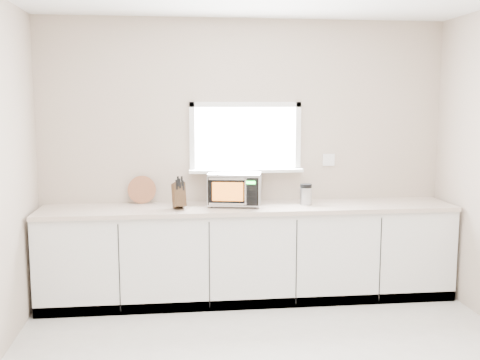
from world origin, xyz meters
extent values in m
cube|color=#BBA694|center=(0.00, 2.00, 1.35)|extent=(4.00, 0.02, 2.70)
cube|color=white|center=(0.00, 1.99, 1.55)|extent=(1.00, 0.02, 0.60)
cube|color=white|center=(0.00, 1.92, 1.23)|extent=(1.12, 0.16, 0.03)
cube|color=white|center=(0.00, 1.97, 1.88)|extent=(1.10, 0.04, 0.05)
cube|color=white|center=(0.00, 1.97, 1.23)|extent=(1.10, 0.04, 0.05)
cube|color=white|center=(-0.53, 1.97, 1.55)|extent=(0.05, 0.04, 0.70)
cube|color=white|center=(0.53, 1.97, 1.55)|extent=(0.05, 0.04, 0.70)
cube|color=white|center=(0.85, 1.99, 1.32)|extent=(0.12, 0.01, 0.12)
cube|color=silver|center=(0.00, 1.70, 0.44)|extent=(3.92, 0.60, 0.88)
cube|color=beige|center=(0.00, 1.69, 0.90)|extent=(3.92, 0.64, 0.04)
cylinder|color=black|center=(-0.36, 1.64, 0.93)|extent=(0.02, 0.02, 0.01)
cylinder|color=black|center=(-0.30, 1.93, 0.93)|extent=(0.02, 0.02, 0.01)
cylinder|color=black|center=(0.04, 1.56, 0.93)|extent=(0.02, 0.02, 0.01)
cylinder|color=black|center=(0.10, 1.85, 0.93)|extent=(0.02, 0.02, 0.01)
cube|color=#B6B9BE|center=(-0.13, 1.75, 1.08)|extent=(0.55, 0.46, 0.29)
cube|color=black|center=(-0.17, 1.56, 1.08)|extent=(0.46, 0.11, 0.26)
cube|color=orange|center=(-0.22, 1.56, 1.08)|extent=(0.28, 0.06, 0.18)
cylinder|color=silver|center=(-0.06, 1.51, 1.08)|extent=(0.02, 0.02, 0.23)
cube|color=black|center=(-0.01, 1.52, 1.08)|extent=(0.12, 0.03, 0.25)
cube|color=#19FF33|center=(-0.01, 1.52, 1.17)|extent=(0.08, 0.02, 0.03)
cube|color=silver|center=(-0.13, 1.75, 1.23)|extent=(0.55, 0.46, 0.01)
cube|color=#442D18|center=(-0.66, 1.62, 1.05)|extent=(0.14, 0.23, 0.26)
cube|color=black|center=(-0.68, 1.56, 1.15)|extent=(0.02, 0.05, 0.09)
cube|color=black|center=(-0.65, 1.57, 1.16)|extent=(0.02, 0.05, 0.09)
cube|color=black|center=(-0.62, 1.58, 1.14)|extent=(0.02, 0.05, 0.09)
cube|color=black|center=(-0.67, 1.57, 1.18)|extent=(0.02, 0.05, 0.09)
cube|color=black|center=(-0.63, 1.57, 1.18)|extent=(0.02, 0.05, 0.09)
cylinder|color=brown|center=(-1.02, 1.94, 1.06)|extent=(0.27, 0.06, 0.27)
cylinder|color=#B6B9BE|center=(0.55, 1.70, 1.00)|extent=(0.12, 0.12, 0.16)
cylinder|color=black|center=(0.55, 1.70, 1.10)|extent=(0.12, 0.12, 0.04)
camera|label=1|loc=(-0.70, -3.50, 1.89)|focal=42.00mm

